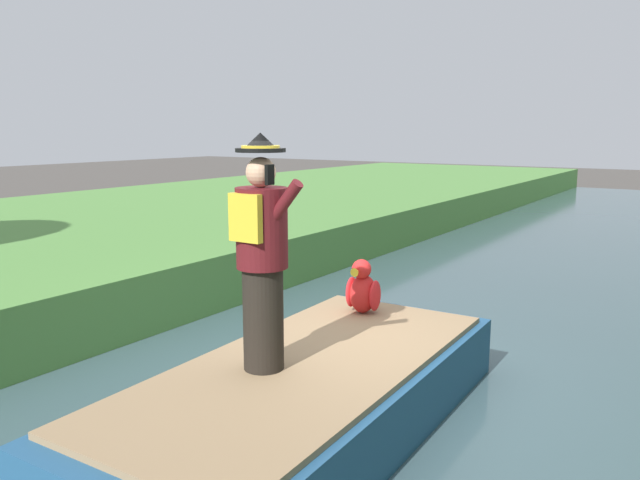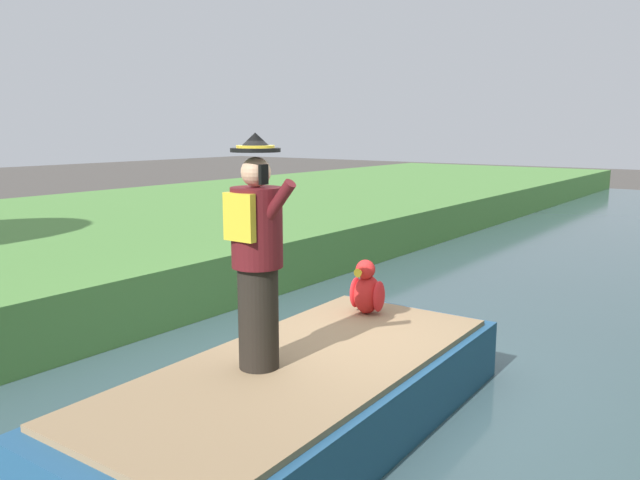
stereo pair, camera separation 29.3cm
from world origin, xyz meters
The scene contains 5 objects.
ground_plane centered at (0.00, 0.00, 0.00)m, with size 80.00×80.00×0.00m, color #4C4742.
canal_water centered at (0.00, 0.00, 0.05)m, with size 5.91×48.00×0.10m, color #3D565B.
boat centered at (0.00, -0.82, 0.40)m, with size 1.93×4.26×0.61m.
person_pirate centered at (-0.20, -1.12, 1.64)m, with size 0.61×0.42×1.85m.
parrot_plush centered at (-0.31, 0.64, 0.95)m, with size 0.36×0.35×0.57m.
Camera 2 is at (3.02, -4.63, 2.59)m, focal length 35.07 mm.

